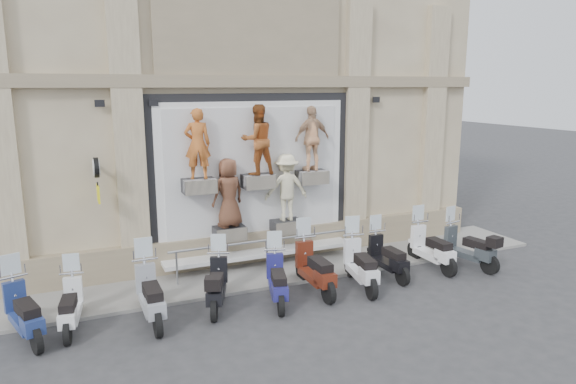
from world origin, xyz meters
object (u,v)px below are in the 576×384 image
scooter_c (150,284)px  scooter_i (432,239)px  scooter_a (22,301)px  clock_sign_bracket (97,174)px  scooter_f (315,258)px  scooter_d (217,275)px  scooter_j (468,239)px  guard_rail (267,256)px  scooter_b (70,296)px  scooter_h (388,249)px  scooter_g (361,255)px  scooter_e (277,271)px

scooter_c → scooter_i: 7.30m
scooter_a → scooter_c: scooter_c is taller
clock_sign_bracket → scooter_f: clock_sign_bracket is taller
scooter_d → scooter_j: 6.82m
guard_rail → scooter_b: size_ratio=2.94×
scooter_d → scooter_h: 4.46m
scooter_a → guard_rail: bearing=-3.4°
scooter_d → scooter_i: scooter_i is taller
guard_rail → scooter_h: bearing=-27.0°
scooter_j → scooter_c: bearing=169.0°
scooter_d → scooter_g: bearing=16.7°
scooter_a → clock_sign_bracket: bearing=32.1°
scooter_a → scooter_c: (2.32, -0.18, 0.03)m
guard_rail → scooter_j: 5.35m
scooter_c → scooter_h: scooter_c is taller
scooter_b → scooter_c: size_ratio=0.87×
clock_sign_bracket → scooter_h: (6.62, -1.85, -2.07)m
scooter_e → scooter_j: bearing=17.4°
scooter_b → scooter_f: (5.26, -0.22, 0.12)m
scooter_a → scooter_h: scooter_a is taller
scooter_d → scooter_h: (4.46, 0.08, -0.01)m
guard_rail → scooter_i: 4.36m
scooter_f → scooter_b: bearing=179.4°
scooter_j → scooter_e: bearing=170.6°
guard_rail → scooter_a: bearing=-165.8°
scooter_c → scooter_g: (4.87, -0.17, -0.00)m
guard_rail → scooter_f: 1.68m
scooter_d → scooter_f: scooter_f is taller
clock_sign_bracket → scooter_g: (5.61, -2.21, -2.00)m
scooter_e → scooter_h: size_ratio=1.01×
scooter_g → scooter_i: scooter_g is taller
scooter_g → scooter_i: 2.46m
scooter_i → scooter_h: bearing=-177.0°
scooter_a → scooter_c: 2.33m
scooter_a → scooter_i: (9.62, 0.06, 0.01)m
scooter_b → scooter_j: 9.75m
scooter_f → scooter_h: 2.13m
scooter_c → scooter_d: (1.42, 0.11, -0.06)m
scooter_a → scooter_f: 6.08m
scooter_b → scooter_c: scooter_c is taller
scooter_f → clock_sign_bracket: bearing=157.9°
guard_rail → scooter_c: (-3.16, -1.57, 0.34)m
scooter_a → scooter_h: size_ratio=1.06×
scooter_g → scooter_a: bearing=-171.7°
clock_sign_bracket → scooter_f: bearing=-23.9°
scooter_f → scooter_h: bearing=5.6°
scooter_d → scooter_e: bearing=8.6°
scooter_b → scooter_d: (2.93, -0.16, 0.05)m
scooter_a → scooter_j: size_ratio=1.01×
guard_rail → scooter_a: 5.66m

